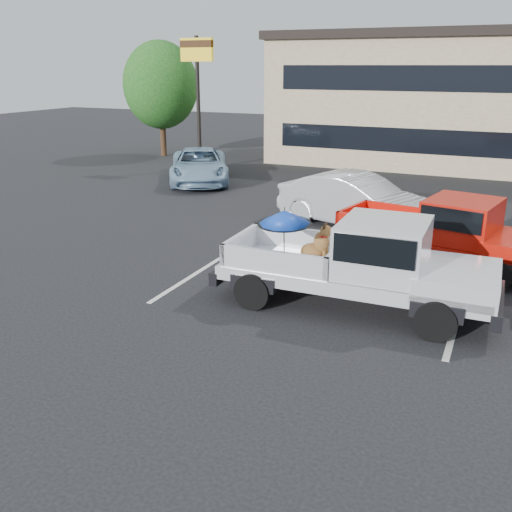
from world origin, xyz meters
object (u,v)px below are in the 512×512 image
object	(u,v)px
motel_sign	(197,67)
silver_sedan	(356,201)
red_pickup	(454,231)
blue_suv	(199,166)
tree_left	(161,85)
silver_pickup	(370,260)

from	to	relation	value
motel_sign	silver_sedan	world-z (taller)	motel_sign
red_pickup	silver_sedan	xyz separation A→B (m)	(-3.13, 2.77, -0.15)
blue_suv	red_pickup	bearing A→B (deg)	-61.66
tree_left	blue_suv	world-z (taller)	tree_left
silver_pickup	silver_sedan	size ratio (longest dim) A/B	1.17
blue_suv	motel_sign	bearing A→B (deg)	89.54
motel_sign	silver_sedan	xyz separation A→B (m)	(9.38, -6.81, -3.84)
motel_sign	red_pickup	bearing A→B (deg)	-37.42
tree_left	red_pickup	size ratio (longest dim) A/B	1.08
silver_pickup	blue_suv	size ratio (longest dim) A/B	1.13
motel_sign	red_pickup	size ratio (longest dim) A/B	1.08
silver_sedan	motel_sign	bearing A→B (deg)	70.78
silver_pickup	silver_sedan	xyz separation A→B (m)	(-1.87, 6.04, -0.24)
tree_left	silver_pickup	bearing A→B (deg)	-46.11
motel_sign	blue_suv	xyz separation A→B (m)	(1.48, -2.66, -3.95)
motel_sign	silver_sedan	size ratio (longest dim) A/B	1.22
motel_sign	tree_left	bearing A→B (deg)	143.13
red_pickup	tree_left	bearing A→B (deg)	154.49
silver_pickup	silver_sedan	world-z (taller)	silver_pickup
tree_left	silver_sedan	size ratio (longest dim) A/B	1.23
tree_left	blue_suv	distance (m)	8.44
red_pickup	silver_sedan	bearing A→B (deg)	150.35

